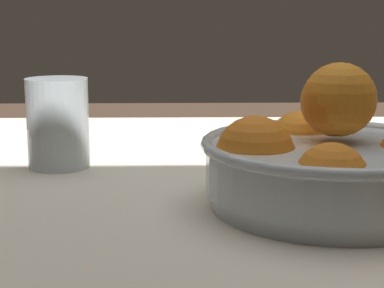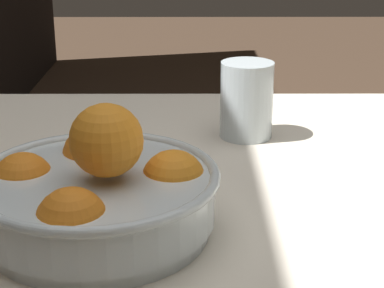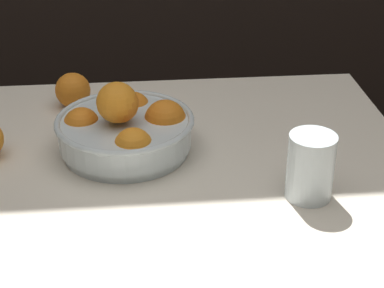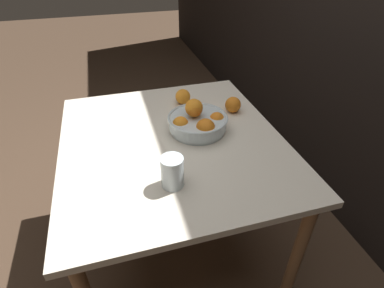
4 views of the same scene
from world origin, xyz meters
name	(u,v)px [view 1 (image 1 of 4)]	position (x,y,z in m)	size (l,w,h in m)	color
dining_table	(271,240)	(0.00, 0.00, 0.65)	(1.05, 0.96, 0.73)	beige
fruit_bowl	(327,160)	(-0.04, 0.13, 0.78)	(0.27, 0.27, 0.15)	silver
juice_glass	(58,128)	(0.28, -0.06, 0.79)	(0.08, 0.08, 0.12)	#F4A314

